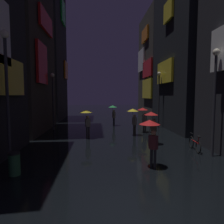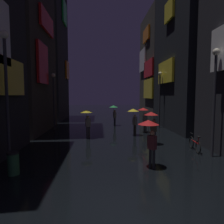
# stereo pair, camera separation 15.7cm
# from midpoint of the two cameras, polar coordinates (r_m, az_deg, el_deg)

# --- Properties ---
(ground_plane) EXTENTS (120.00, 120.00, 0.00)m
(ground_plane) POSITION_cam_midpoint_polar(r_m,az_deg,el_deg) (6.11, 6.14, -26.74)
(ground_plane) COLOR black
(building_left_far) EXTENTS (4.25, 7.63, 18.84)m
(building_left_far) POSITION_cam_midpoint_polar(r_m,az_deg,el_deg) (28.43, -17.68, 17.31)
(building_left_far) COLOR #232328
(building_left_far) RESTS_ON ground
(building_right_mid) EXTENTS (4.25, 8.92, 15.02)m
(building_right_mid) POSITION_cam_midpoint_polar(r_m,az_deg,el_deg) (20.84, 21.21, 16.50)
(building_right_mid) COLOR black
(building_right_mid) RESTS_ON ground
(building_right_far) EXTENTS (4.25, 8.29, 14.02)m
(building_right_far) POSITION_cam_midpoint_polar(r_m,az_deg,el_deg) (28.72, 13.76, 12.38)
(building_right_far) COLOR #33302D
(building_right_far) RESTS_ON ground
(pedestrian_foreground_right_yellow) EXTENTS (0.90, 0.90, 2.12)m
(pedestrian_foreground_right_yellow) POSITION_cam_midpoint_polar(r_m,az_deg,el_deg) (15.74, 6.51, -0.72)
(pedestrian_foreground_right_yellow) COLOR #38332D
(pedestrian_foreground_right_yellow) RESTS_ON ground
(pedestrian_midstreet_centre_yellow) EXTENTS (0.90, 0.90, 2.12)m
(pedestrian_midstreet_centre_yellow) POSITION_cam_midpoint_polar(r_m,az_deg,el_deg) (14.78, -6.89, -1.09)
(pedestrian_midstreet_centre_yellow) COLOR #38332D
(pedestrian_midstreet_centre_yellow) RESTS_ON ground
(pedestrian_midstreet_left_red) EXTENTS (0.90, 0.90, 2.12)m
(pedestrian_midstreet_left_red) POSITION_cam_midpoint_polar(r_m,az_deg,el_deg) (17.14, 9.35, -0.30)
(pedestrian_midstreet_left_red) COLOR #38332D
(pedestrian_midstreet_left_red) RESTS_ON ground
(pedestrian_near_crossing_red) EXTENTS (0.90, 0.90, 2.12)m
(pedestrian_near_crossing_red) POSITION_cam_midpoint_polar(r_m,az_deg,el_deg) (8.85, 11.20, -5.16)
(pedestrian_near_crossing_red) COLOR black
(pedestrian_near_crossing_red) RESTS_ON ground
(pedestrian_far_right_green) EXTENTS (0.90, 0.90, 2.12)m
(pedestrian_far_right_green) POSITION_cam_midpoint_polar(r_m,az_deg,el_deg) (20.65, 0.76, 0.64)
(pedestrian_far_right_green) COLOR #2D2D38
(pedestrian_far_right_green) RESTS_ON ground
(pedestrian_foreground_left_red) EXTENTS (0.90, 0.90, 2.12)m
(pedestrian_foreground_left_red) POSITION_cam_midpoint_polar(r_m,az_deg,el_deg) (13.08, 11.70, -1.93)
(pedestrian_foreground_left_red) COLOR #2D2D38
(pedestrian_foreground_left_red) RESTS_ON ground
(bicycle_parked_at_storefront) EXTENTS (0.28, 1.81, 0.96)m
(bicycle_parked_at_storefront) POSITION_cam_midpoint_polar(r_m,az_deg,el_deg) (12.51, 22.90, -8.48)
(bicycle_parked_at_storefront) COLOR black
(bicycle_parked_at_storefront) RESTS_ON ground
(streetlamp_left_near) EXTENTS (0.36, 0.36, 6.03)m
(streetlamp_left_near) POSITION_cam_midpoint_polar(r_m,az_deg,el_deg) (10.15, -27.59, 7.31)
(streetlamp_left_near) COLOR #2D2D33
(streetlamp_left_near) RESTS_ON ground
(streetlamp_right_near) EXTENTS (0.36, 0.36, 5.52)m
(streetlamp_right_near) POSITION_cam_midpoint_polar(r_m,az_deg,el_deg) (11.45, 27.63, 5.60)
(streetlamp_right_near) COLOR #2D2D33
(streetlamp_right_near) RESTS_ON ground
(streetlamp_left_far) EXTENTS (0.36, 0.36, 5.16)m
(streetlamp_left_far) POSITION_cam_midpoint_polar(r_m,az_deg,el_deg) (18.97, -16.08, 4.87)
(streetlamp_left_far) COLOR #2D2D33
(streetlamp_left_far) RESTS_ON ground
(streetlamp_right_far) EXTENTS (0.36, 0.36, 5.43)m
(streetlamp_right_far) POSITION_cam_midpoint_polar(r_m,az_deg,el_deg) (19.99, 13.69, 5.34)
(streetlamp_right_far) COLOR #2D2D33
(streetlamp_right_far) RESTS_ON ground
(trash_bin) EXTENTS (0.46, 0.46, 0.93)m
(trash_bin) POSITION_cam_midpoint_polar(r_m,az_deg,el_deg) (9.13, -25.92, -13.02)
(trash_bin) COLOR #265933
(trash_bin) RESTS_ON ground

